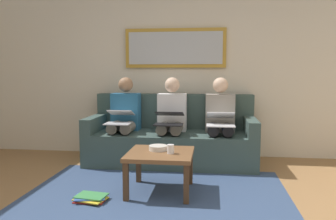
{
  "coord_description": "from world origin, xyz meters",
  "views": [
    {
      "loc": [
        -0.53,
        2.47,
        1.22
      ],
      "look_at": [
        0.0,
        -1.7,
        0.75
      ],
      "focal_mm": 37.09,
      "sensor_mm": 36.0,
      "label": 1
    }
  ],
  "objects": [
    {
      "name": "magazine_stack",
      "position": [
        0.59,
        -0.57,
        0.03
      ],
      "size": [
        0.33,
        0.3,
        0.05
      ],
      "color": "red",
      "rests_on": "ground_plane"
    },
    {
      "name": "person_middle",
      "position": [
        0.0,
        -2.05,
        0.61
      ],
      "size": [
        0.38,
        0.58,
        1.14
      ],
      "color": "silver",
      "rests_on": "couch"
    },
    {
      "name": "couch",
      "position": [
        0.0,
        -2.12,
        0.31
      ],
      "size": [
        2.2,
        0.9,
        0.9
      ],
      "color": "#384C47",
      "rests_on": "ground_plane"
    },
    {
      "name": "area_rug",
      "position": [
        0.0,
        -0.85,
        0.0
      ],
      "size": [
        2.6,
        1.8,
        0.01
      ],
      "primitive_type": "cube",
      "color": "#33476B",
      "rests_on": "ground_plane"
    },
    {
      "name": "laptop_silver",
      "position": [
        0.64,
        -1.82,
        0.63
      ],
      "size": [
        0.32,
        0.39,
        0.17
      ],
      "color": "silver"
    },
    {
      "name": "laptop_white",
      "position": [
        -0.64,
        -1.82,
        0.63
      ],
      "size": [
        0.34,
        0.37,
        0.16
      ],
      "color": "white"
    },
    {
      "name": "coffee_table",
      "position": [
        -0.02,
        -0.9,
        0.36
      ],
      "size": [
        0.65,
        0.65,
        0.41
      ],
      "color": "brown",
      "rests_on": "ground_plane"
    },
    {
      "name": "wall_rear",
      "position": [
        0.0,
        -2.6,
        1.3
      ],
      "size": [
        6.0,
        0.12,
        2.6
      ],
      "primitive_type": "cube",
      "color": "beige",
      "rests_on": "ground_plane"
    },
    {
      "name": "cup",
      "position": [
        -0.13,
        -0.85,
        0.46
      ],
      "size": [
        0.07,
        0.07,
        0.09
      ],
      "primitive_type": "cylinder",
      "color": "silver",
      "rests_on": "coffee_table"
    },
    {
      "name": "bowl",
      "position": [
        0.01,
        -0.98,
        0.44
      ],
      "size": [
        0.19,
        0.19,
        0.05
      ],
      "primitive_type": "cylinder",
      "color": "beige",
      "rests_on": "coffee_table"
    },
    {
      "name": "laptop_black",
      "position": [
        0.0,
        -1.81,
        0.63
      ],
      "size": [
        0.35,
        0.37,
        0.16
      ],
      "color": "black"
    },
    {
      "name": "person_left",
      "position": [
        -0.64,
        -2.05,
        0.61
      ],
      "size": [
        0.38,
        0.58,
        1.14
      ],
      "color": "gray",
      "rests_on": "couch"
    },
    {
      "name": "framed_mirror",
      "position": [
        0.0,
        -2.51,
        1.55
      ],
      "size": [
        1.44,
        0.05,
        0.56
      ],
      "color": "#B7892D"
    },
    {
      "name": "person_right",
      "position": [
        0.64,
        -2.05,
        0.61
      ],
      "size": [
        0.38,
        0.58,
        1.14
      ],
      "color": "#235B84",
      "rests_on": "couch"
    }
  ]
}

